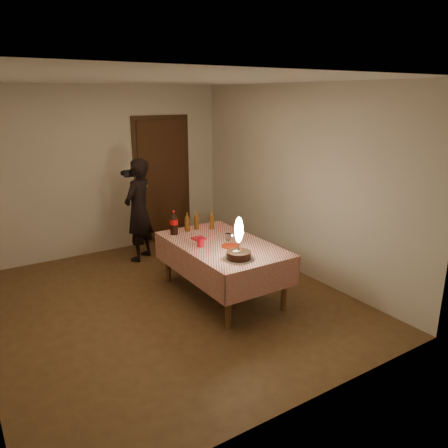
{
  "coord_description": "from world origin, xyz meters",
  "views": [
    {
      "loc": [
        -2.06,
        -4.44,
        2.44
      ],
      "look_at": [
        0.66,
        -0.21,
        0.95
      ],
      "focal_mm": 35.0,
      "sensor_mm": 36.0,
      "label": 1
    }
  ],
  "objects_px": {
    "red_cup": "(201,242)",
    "photographer": "(138,210)",
    "birthday_cake": "(239,249)",
    "amber_bottle_right": "(212,221)",
    "dining_table": "(222,250)",
    "clear_cup": "(228,237)",
    "amber_bottle_left": "(187,223)",
    "cola_bottle": "(174,223)",
    "red_plate": "(230,246)",
    "amber_bottle_mid": "(196,221)"
  },
  "relations": [
    {
      "from": "red_cup",
      "to": "photographer",
      "type": "distance_m",
      "value": 1.72
    },
    {
      "from": "birthday_cake",
      "to": "amber_bottle_right",
      "type": "xyz_separation_m",
      "value": [
        0.34,
        1.13,
        -0.0
      ]
    },
    {
      "from": "dining_table",
      "to": "clear_cup",
      "type": "distance_m",
      "value": 0.19
    },
    {
      "from": "amber_bottle_left",
      "to": "clear_cup",
      "type": "bearing_deg",
      "value": -68.48
    },
    {
      "from": "birthday_cake",
      "to": "red_cup",
      "type": "xyz_separation_m",
      "value": [
        -0.15,
        0.59,
        -0.07
      ]
    },
    {
      "from": "red_cup",
      "to": "cola_bottle",
      "type": "relative_size",
      "value": 0.31
    },
    {
      "from": "clear_cup",
      "to": "red_cup",
      "type": "bearing_deg",
      "value": -178.7
    },
    {
      "from": "cola_bottle",
      "to": "photographer",
      "type": "relative_size",
      "value": 0.2
    },
    {
      "from": "amber_bottle_left",
      "to": "red_plate",
      "type": "bearing_deg",
      "value": -79.88
    },
    {
      "from": "amber_bottle_right",
      "to": "dining_table",
      "type": "bearing_deg",
      "value": -109.55
    },
    {
      "from": "birthday_cake",
      "to": "photographer",
      "type": "height_order",
      "value": "photographer"
    },
    {
      "from": "clear_cup",
      "to": "photographer",
      "type": "height_order",
      "value": "photographer"
    },
    {
      "from": "red_plate",
      "to": "cola_bottle",
      "type": "distance_m",
      "value": 0.88
    },
    {
      "from": "clear_cup",
      "to": "cola_bottle",
      "type": "relative_size",
      "value": 0.28
    },
    {
      "from": "red_plate",
      "to": "amber_bottle_mid",
      "type": "height_order",
      "value": "amber_bottle_mid"
    },
    {
      "from": "red_cup",
      "to": "clear_cup",
      "type": "bearing_deg",
      "value": 1.3
    },
    {
      "from": "clear_cup",
      "to": "amber_bottle_mid",
      "type": "relative_size",
      "value": 0.35
    },
    {
      "from": "red_cup",
      "to": "amber_bottle_mid",
      "type": "height_order",
      "value": "amber_bottle_mid"
    },
    {
      "from": "red_cup",
      "to": "amber_bottle_right",
      "type": "distance_m",
      "value": 0.73
    },
    {
      "from": "amber_bottle_mid",
      "to": "red_plate",
      "type": "bearing_deg",
      "value": -90.06
    },
    {
      "from": "amber_bottle_right",
      "to": "photographer",
      "type": "relative_size",
      "value": 0.16
    },
    {
      "from": "dining_table",
      "to": "red_cup",
      "type": "xyz_separation_m",
      "value": [
        -0.28,
        0.04,
        0.14
      ]
    },
    {
      "from": "amber_bottle_right",
      "to": "photographer",
      "type": "bearing_deg",
      "value": 115.81
    },
    {
      "from": "dining_table",
      "to": "photographer",
      "type": "height_order",
      "value": "photographer"
    },
    {
      "from": "amber_bottle_mid",
      "to": "cola_bottle",
      "type": "bearing_deg",
      "value": -174.05
    },
    {
      "from": "dining_table",
      "to": "red_plate",
      "type": "xyz_separation_m",
      "value": [
        0.02,
        -0.15,
        0.1
      ]
    },
    {
      "from": "amber_bottle_left",
      "to": "red_cup",
      "type": "bearing_deg",
      "value": -103.95
    },
    {
      "from": "red_cup",
      "to": "amber_bottle_left",
      "type": "relative_size",
      "value": 0.39
    },
    {
      "from": "cola_bottle",
      "to": "dining_table",
      "type": "bearing_deg",
      "value": -62.48
    },
    {
      "from": "birthday_cake",
      "to": "red_cup",
      "type": "relative_size",
      "value": 4.83
    },
    {
      "from": "red_cup",
      "to": "dining_table",
      "type": "bearing_deg",
      "value": -7.3
    },
    {
      "from": "dining_table",
      "to": "birthday_cake",
      "type": "distance_m",
      "value": 0.61
    },
    {
      "from": "amber_bottle_right",
      "to": "photographer",
      "type": "height_order",
      "value": "photographer"
    },
    {
      "from": "dining_table",
      "to": "amber_bottle_left",
      "type": "relative_size",
      "value": 6.75
    },
    {
      "from": "amber_bottle_left",
      "to": "amber_bottle_right",
      "type": "height_order",
      "value": "same"
    },
    {
      "from": "cola_bottle",
      "to": "amber_bottle_right",
      "type": "distance_m",
      "value": 0.54
    },
    {
      "from": "photographer",
      "to": "amber_bottle_right",
      "type": "bearing_deg",
      "value": -64.19
    },
    {
      "from": "red_plate",
      "to": "birthday_cake",
      "type": "bearing_deg",
      "value": -111.13
    },
    {
      "from": "amber_bottle_left",
      "to": "amber_bottle_right",
      "type": "relative_size",
      "value": 1.0
    },
    {
      "from": "amber_bottle_left",
      "to": "photographer",
      "type": "bearing_deg",
      "value": 102.73
    },
    {
      "from": "clear_cup",
      "to": "amber_bottle_left",
      "type": "bearing_deg",
      "value": 111.52
    },
    {
      "from": "red_cup",
      "to": "birthday_cake",
      "type": "bearing_deg",
      "value": -75.94
    },
    {
      "from": "clear_cup",
      "to": "birthday_cake",
      "type": "bearing_deg",
      "value": -113.0
    },
    {
      "from": "amber_bottle_left",
      "to": "amber_bottle_mid",
      "type": "distance_m",
      "value": 0.15
    },
    {
      "from": "birthday_cake",
      "to": "amber_bottle_left",
      "type": "bearing_deg",
      "value": 89.58
    },
    {
      "from": "clear_cup",
      "to": "amber_bottle_left",
      "type": "relative_size",
      "value": 0.35
    },
    {
      "from": "amber_bottle_mid",
      "to": "red_cup",
      "type": "bearing_deg",
      "value": -115.47
    },
    {
      "from": "dining_table",
      "to": "amber_bottle_left",
      "type": "xyz_separation_m",
      "value": [
        -0.12,
        0.67,
        0.21
      ]
    },
    {
      "from": "birthday_cake",
      "to": "red_plate",
      "type": "bearing_deg",
      "value": 68.87
    },
    {
      "from": "amber_bottle_mid",
      "to": "clear_cup",
      "type": "bearing_deg",
      "value": -81.14
    }
  ]
}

